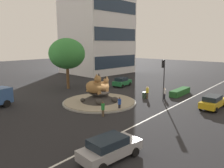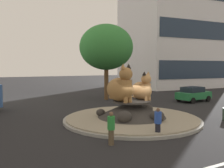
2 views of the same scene
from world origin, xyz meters
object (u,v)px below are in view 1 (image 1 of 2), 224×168
Objects in this scene: traffic_light_mast at (163,73)px; broadleaf_tree_behind_island at (67,54)px; pedestrian_blue_shirt at (119,103)px; pedestrian_green_shirt at (103,109)px; cat_statue_tabby at (95,86)px; cat_statue_calico at (104,85)px; hatchback_near_shophouse at (110,148)px; parked_car_right at (122,82)px; litter_bin at (144,95)px; pedestrian_white_shirt at (164,93)px; sedan_on_far_lane at (213,102)px; office_tower at (97,9)px; pedestrian_yellow_shirt at (147,92)px.

traffic_light_mast is 17.14m from broadleaf_tree_behind_island.
pedestrian_green_shirt is at bearing -92.22° from pedestrian_blue_shirt.
cat_statue_tabby is 1.87m from cat_statue_calico.
traffic_light_mast is 3.41× the size of pedestrian_green_shirt.
hatchback_near_shophouse is 1.14× the size of parked_car_right.
litter_bin is at bearing 32.03° from hatchback_near_shophouse.
parked_car_right is at bearing -19.29° from traffic_light_mast.
pedestrian_white_shirt reaches higher than litter_bin.
broadleaf_tree_behind_island reaches higher than hatchback_near_shophouse.
broadleaf_tree_behind_island reaches higher than pedestrian_green_shirt.
cat_statue_calico is 8.23m from traffic_light_mast.
pedestrian_blue_shirt is at bearing -11.53° from cat_statue_tabby.
office_tower is at bearing 67.34° from sedan_on_far_lane.
cat_statue_calico is 1.22× the size of pedestrian_yellow_shirt.
cat_statue_tabby is at bearing -128.81° from pedestrian_green_shirt.
hatchback_near_shophouse is at bearing -55.54° from cat_statue_calico.
pedestrian_yellow_shirt is 9.71m from parked_car_right.
pedestrian_yellow_shirt is 2.42m from pedestrian_white_shirt.
sedan_on_far_lane is (6.01, -12.42, -1.36)m from cat_statue_calico.
office_tower is (21.59, 21.87, 14.41)m from cat_statue_calico.
cat_statue_tabby is at bearing 176.79° from pedestrian_blue_shirt.
pedestrian_blue_shirt is (-0.05, -4.13, -1.57)m from cat_statue_tabby.
pedestrian_yellow_shirt is at bearing 30.62° from hatchback_near_shophouse.
traffic_light_mast is 3.13× the size of pedestrian_yellow_shirt.
office_tower is 20.70× the size of pedestrian_blue_shirt.
office_tower reaches higher than cat_statue_calico.
broadleaf_tree_behind_island is (-19.17, -11.21, -10.54)m from office_tower.
pedestrian_blue_shirt is 11.28m from hatchback_near_shophouse.
pedestrian_green_shirt is at bearing 53.03° from hatchback_near_shophouse.
pedestrian_green_shirt is at bearing 142.73° from pedestrian_white_shirt.
cat_statue_calico is 11.60m from broadleaf_tree_behind_island.
broadleaf_tree_behind_island reaches higher than pedestrian_yellow_shirt.
traffic_light_mast is 3.52× the size of pedestrian_blue_shirt.
parked_car_right is 9.44m from litter_bin.
pedestrian_green_shirt reaches higher than pedestrian_blue_shirt.
pedestrian_green_shirt is 17.38m from parked_car_right.
broadleaf_tree_behind_island is 4.84× the size of pedestrian_yellow_shirt.
hatchback_near_shophouse is (-17.18, 1.78, -0.01)m from sedan_on_far_lane.
office_tower is at bearing -25.23° from traffic_light_mast.
cat_statue_calico is 0.07× the size of office_tower.
hatchback_near_shophouse is 26.21m from parked_car_right.
pedestrian_yellow_shirt is 0.67m from litter_bin.
pedestrian_white_shirt is 0.38× the size of parked_car_right.
pedestrian_green_shirt is 1.84× the size of litter_bin.
hatchback_near_shophouse is at bearing -131.07° from office_tower.
parked_car_right is (4.10, 17.07, 0.00)m from sedan_on_far_lane.
pedestrian_yellow_shirt reaches higher than litter_bin.
pedestrian_yellow_shirt is 2.00× the size of litter_bin.
litter_bin is at bearing -128.60° from parked_car_right.
broadleaf_tree_behind_island is at bearing 135.88° from parked_car_right.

